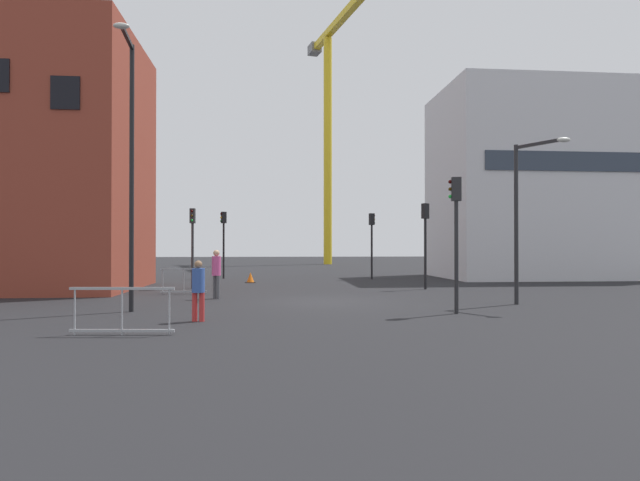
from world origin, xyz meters
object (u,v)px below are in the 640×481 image
(traffic_light_crosswalk, at_px, (425,232))
(traffic_light_far, at_px, (224,234))
(streetlamp_short, at_px, (524,205))
(traffic_light_near, at_px, (193,234))
(traffic_light_median, at_px, (372,235))
(construction_crane, at_px, (328,113))
(streetlamp_tall, at_px, (130,154))
(traffic_light_verge, at_px, (456,222))
(pedestrian_walking, at_px, (216,270))
(traffic_cone_by_barrier, at_px, (250,278))
(pedestrian_waiting, at_px, (198,286))

(traffic_light_crosswalk, xyz_separation_m, traffic_light_far, (-10.01, 9.14, 0.08))
(streetlamp_short, relative_size, traffic_light_near, 1.45)
(streetlamp_short, height_order, traffic_light_median, streetlamp_short)
(construction_crane, relative_size, traffic_light_median, 6.49)
(streetlamp_tall, distance_m, traffic_light_verge, 10.00)
(streetlamp_tall, relative_size, streetlamp_short, 1.49)
(construction_crane, distance_m, traffic_light_median, 29.65)
(traffic_light_crosswalk, distance_m, traffic_light_median, 7.72)
(traffic_light_crosswalk, distance_m, traffic_light_verge, 8.99)
(construction_crane, height_order, traffic_light_verge, construction_crane)
(traffic_light_near, bearing_deg, pedestrian_walking, -72.68)
(traffic_light_crosswalk, xyz_separation_m, pedestrian_walking, (-9.20, -3.63, -1.58))
(traffic_light_near, xyz_separation_m, pedestrian_walking, (1.62, -5.19, -1.46))
(traffic_light_crosswalk, xyz_separation_m, traffic_light_near, (-10.82, 1.57, -0.12))
(streetlamp_tall, xyz_separation_m, traffic_light_near, (0.56, 9.25, -2.24))
(pedestrian_walking, bearing_deg, traffic_light_far, 93.59)
(traffic_light_median, bearing_deg, traffic_light_crosswalk, -82.19)
(traffic_light_verge, bearing_deg, traffic_cone_by_barrier, 114.86)
(streetlamp_tall, xyz_separation_m, traffic_light_median, (10.33, 15.33, -2.13))
(streetlamp_tall, bearing_deg, pedestrian_walking, 61.75)
(traffic_light_far, xyz_separation_m, traffic_cone_by_barrier, (1.78, -3.84, -2.49))
(traffic_light_far, distance_m, traffic_light_verge, 19.81)
(traffic_light_median, bearing_deg, traffic_light_far, 170.54)
(streetlamp_short, distance_m, traffic_light_far, 19.66)
(traffic_light_far, height_order, traffic_cone_by_barrier, traffic_light_far)
(construction_crane, relative_size, traffic_light_far, 6.27)
(streetlamp_short, height_order, traffic_light_crosswalk, streetlamp_short)
(streetlamp_short, bearing_deg, traffic_light_far, 125.54)
(streetlamp_short, relative_size, traffic_light_median, 1.39)
(traffic_light_crosswalk, bearing_deg, traffic_cone_by_barrier, 147.20)
(traffic_light_near, bearing_deg, traffic_light_far, 83.84)
(streetlamp_short, height_order, traffic_cone_by_barrier, streetlamp_short)
(traffic_light_median, relative_size, traffic_cone_by_barrier, 7.02)
(streetlamp_tall, bearing_deg, traffic_light_near, 86.54)
(streetlamp_short, bearing_deg, traffic_light_median, 99.65)
(traffic_light_far, xyz_separation_m, traffic_light_verge, (8.33, -17.98, -0.03))
(streetlamp_short, xyz_separation_m, traffic_light_crosswalk, (-1.42, 6.85, -0.72))
(traffic_light_crosswalk, distance_m, pedestrian_walking, 10.02)
(streetlamp_short, xyz_separation_m, traffic_light_far, (-11.42, 15.99, -0.64))
(construction_crane, distance_m, pedestrian_walking, 41.40)
(traffic_light_crosswalk, bearing_deg, traffic_light_far, 137.59)
(traffic_light_far, relative_size, pedestrian_walking, 2.21)
(pedestrian_waiting, bearing_deg, streetlamp_tall, 137.41)
(traffic_light_median, bearing_deg, pedestrian_waiting, -114.74)
(pedestrian_waiting, bearing_deg, traffic_light_verge, 7.34)
(traffic_light_crosswalk, height_order, traffic_light_verge, traffic_light_verge)
(pedestrian_waiting, bearing_deg, streetlamp_short, 15.67)
(traffic_light_crosswalk, height_order, pedestrian_walking, traffic_light_crosswalk)
(streetlamp_tall, distance_m, traffic_light_crosswalk, 13.89)
(traffic_light_near, height_order, pedestrian_waiting, traffic_light_near)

